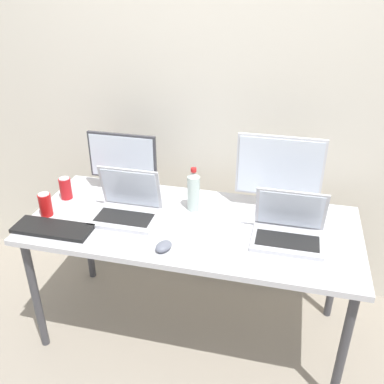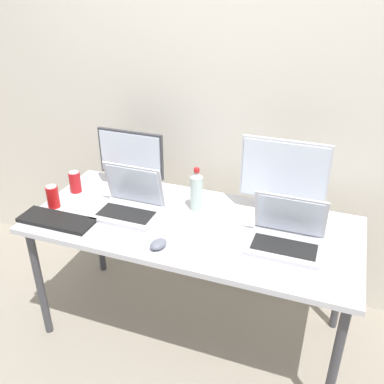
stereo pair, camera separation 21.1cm
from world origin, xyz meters
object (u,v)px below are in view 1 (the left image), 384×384
water_bottle (194,191)px  soda_can_near_keyboard (45,205)px  laptop_silver (127,206)px  laptop_secondary (289,228)px  soda_can_by_laptop (66,188)px  work_desk (192,233)px  monitor_left (123,163)px  mouse_by_keyboard (164,246)px  monitor_center (279,172)px  keyboard_main (53,229)px

water_bottle → soda_can_near_keyboard: bearing=-161.8°
laptop_silver → laptop_secondary: laptop_silver is taller
soda_can_by_laptop → work_desk: bearing=-6.7°
monitor_left → soda_can_near_keyboard: 0.48m
laptop_secondary → soda_can_near_keyboard: (-1.25, -0.08, 0.00)m
laptop_silver → work_desk: bearing=2.1°
work_desk → laptop_secondary: 0.50m
water_bottle → soda_can_by_laptop: water_bottle is taller
work_desk → mouse_by_keyboard: mouse_by_keyboard is taller
work_desk → soda_can_near_keyboard: bearing=-172.2°
work_desk → laptop_secondary: laptop_secondary is taller
monitor_center → keyboard_main: (-1.07, -0.48, -0.21)m
keyboard_main → soda_can_by_laptop: (-0.09, 0.32, 0.05)m
monitor_center → mouse_by_keyboard: size_ratio=4.76×
laptop_secondary → laptop_silver: bearing=178.8°
work_desk → soda_can_near_keyboard: 0.78m
laptop_silver → keyboard_main: size_ratio=0.83×
work_desk → monitor_center: 0.55m
soda_can_by_laptop → water_bottle: bearing=3.9°
monitor_center → mouse_by_keyboard: 0.73m
mouse_by_keyboard → soda_can_by_laptop: 0.77m
monitor_left → monitor_center: bearing=0.5°
soda_can_by_laptop → laptop_secondary: bearing=-5.4°
work_desk → soda_can_by_laptop: (-0.76, 0.09, 0.12)m
work_desk → water_bottle: (-0.03, 0.14, 0.17)m
keyboard_main → work_desk: bearing=19.0°
water_bottle → soda_can_near_keyboard: (-0.74, -0.24, -0.05)m
laptop_secondary → keyboard_main: (-1.14, -0.20, -0.05)m
soda_can_by_laptop → soda_can_near_keyboard: bearing=-93.5°
work_desk → monitor_center: (0.41, 0.25, 0.28)m
work_desk → soda_can_near_keyboard: soda_can_near_keyboard is taller
keyboard_main → water_bottle: bearing=29.9°
laptop_silver → soda_can_by_laptop: bearing=166.1°
soda_can_by_laptop → keyboard_main: bearing=-73.6°
keyboard_main → soda_can_near_keyboard: (-0.11, 0.13, 0.05)m
soda_can_near_keyboard → soda_can_by_laptop: 0.19m
mouse_by_keyboard → monitor_center: bearing=65.4°
monitor_left → soda_can_by_laptop: 0.35m
work_desk → laptop_silver: size_ratio=5.13×
work_desk → laptop_silver: bearing=-177.9°
laptop_silver → keyboard_main: laptop_silver is taller
mouse_by_keyboard → water_bottle: (0.05, 0.40, 0.09)m
monitor_center → laptop_secondary: size_ratio=1.33×
laptop_secondary → keyboard_main: 1.16m
laptop_silver → mouse_by_keyboard: (0.27, -0.25, -0.04)m
laptop_silver → mouse_by_keyboard: laptop_silver is taller
laptop_secondary → monitor_left: bearing=164.0°
work_desk → water_bottle: bearing=100.3°
monitor_left → laptop_secondary: 0.99m
water_bottle → soda_can_near_keyboard: size_ratio=1.94×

